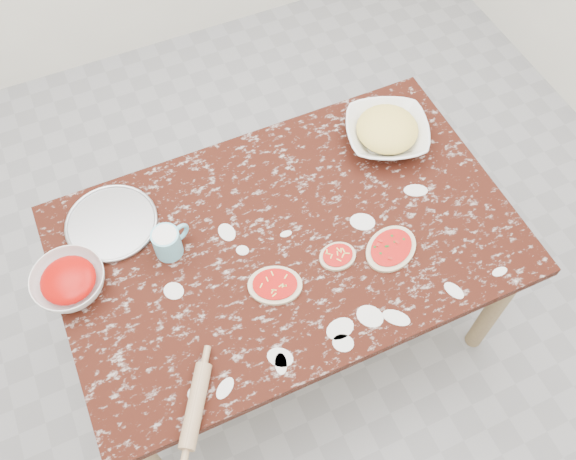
{
  "coord_description": "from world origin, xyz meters",
  "views": [
    {
      "loc": [
        -0.46,
        -1.02,
        2.62
      ],
      "look_at": [
        0.0,
        0.0,
        0.8
      ],
      "focal_mm": 38.62,
      "sensor_mm": 36.0,
      "label": 1
    }
  ],
  "objects_px": {
    "flour_mug": "(168,242)",
    "rolling_pin": "(195,406)",
    "pizza_tray": "(112,223)",
    "sauce_bowl": "(70,282)",
    "worktable": "(288,249)",
    "cheese_bowl": "(386,133)"
  },
  "relations": [
    {
      "from": "flour_mug",
      "to": "rolling_pin",
      "type": "relative_size",
      "value": 0.54
    },
    {
      "from": "flour_mug",
      "to": "rolling_pin",
      "type": "xyz_separation_m",
      "value": [
        -0.1,
        -0.55,
        -0.03
      ]
    },
    {
      "from": "worktable",
      "to": "pizza_tray",
      "type": "height_order",
      "value": "pizza_tray"
    },
    {
      "from": "cheese_bowl",
      "to": "pizza_tray",
      "type": "bearing_deg",
      "value": 176.99
    },
    {
      "from": "pizza_tray",
      "to": "flour_mug",
      "type": "height_order",
      "value": "flour_mug"
    },
    {
      "from": "worktable",
      "to": "cheese_bowl",
      "type": "distance_m",
      "value": 0.6
    },
    {
      "from": "worktable",
      "to": "sauce_bowl",
      "type": "height_order",
      "value": "sauce_bowl"
    },
    {
      "from": "flour_mug",
      "to": "worktable",
      "type": "bearing_deg",
      "value": -16.91
    },
    {
      "from": "rolling_pin",
      "to": "sauce_bowl",
      "type": "bearing_deg",
      "value": 113.62
    },
    {
      "from": "sauce_bowl",
      "to": "cheese_bowl",
      "type": "xyz_separation_m",
      "value": [
        1.27,
        0.13,
        0.0
      ]
    },
    {
      "from": "pizza_tray",
      "to": "cheese_bowl",
      "type": "xyz_separation_m",
      "value": [
        1.08,
        -0.06,
        0.03
      ]
    },
    {
      "from": "flour_mug",
      "to": "rolling_pin",
      "type": "bearing_deg",
      "value": -100.65
    },
    {
      "from": "worktable",
      "to": "cheese_bowl",
      "type": "xyz_separation_m",
      "value": [
        0.53,
        0.25,
        0.12
      ]
    },
    {
      "from": "worktable",
      "to": "sauce_bowl",
      "type": "xyz_separation_m",
      "value": [
        -0.74,
        0.12,
        0.12
      ]
    },
    {
      "from": "flour_mug",
      "to": "sauce_bowl",
      "type": "bearing_deg",
      "value": -179.76
    },
    {
      "from": "sauce_bowl",
      "to": "flour_mug",
      "type": "xyz_separation_m",
      "value": [
        0.35,
        0.0,
        0.02
      ]
    },
    {
      "from": "pizza_tray",
      "to": "flour_mug",
      "type": "relative_size",
      "value": 2.3
    },
    {
      "from": "sauce_bowl",
      "to": "flour_mug",
      "type": "distance_m",
      "value": 0.35
    },
    {
      "from": "rolling_pin",
      "to": "worktable",
      "type": "bearing_deg",
      "value": 41.09
    },
    {
      "from": "pizza_tray",
      "to": "sauce_bowl",
      "type": "xyz_separation_m",
      "value": [
        -0.19,
        -0.19,
        0.03
      ]
    },
    {
      "from": "pizza_tray",
      "to": "cheese_bowl",
      "type": "height_order",
      "value": "cheese_bowl"
    },
    {
      "from": "sauce_bowl",
      "to": "cheese_bowl",
      "type": "height_order",
      "value": "cheese_bowl"
    }
  ]
}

